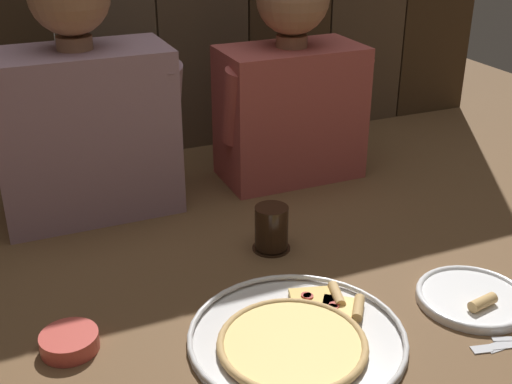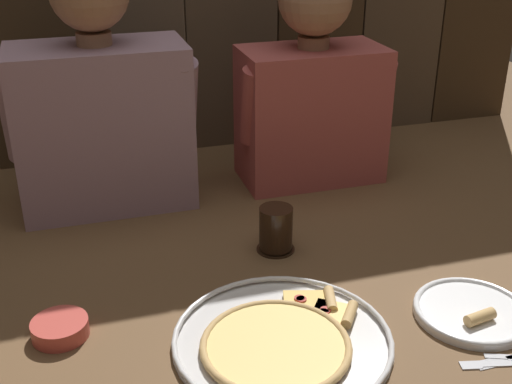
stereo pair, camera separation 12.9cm
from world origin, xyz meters
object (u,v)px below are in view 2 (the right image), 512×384
Objects in this scene: dipping_bowl at (60,328)px; diner_left at (100,99)px; pizza_tray at (282,340)px; dinner_plate at (472,311)px; drinking_glass at (276,230)px; diner_right at (312,82)px.

diner_left is at bearing 75.16° from dipping_bowl.
diner_left is at bearing 108.94° from pizza_tray.
pizza_tray is 0.37m from dinner_plate.
pizza_tray is 1.81× the size of dinner_plate.
diner_left reaches higher than dipping_bowl.
diner_left is (-0.32, 0.35, 0.22)m from drinking_glass.
dipping_bowl is at bearing -142.01° from diner_right.
diner_right reaches higher than drinking_glass.
dipping_bowl is at bearing -104.84° from diner_left.
dinner_plate is 0.95m from diner_left.
pizza_tray is 0.33m from drinking_glass.
diner_right is (0.31, 0.67, 0.26)m from pizza_tray.
dipping_bowl is at bearing -159.12° from drinking_glass.
diner_left is 1.06× the size of diner_right.
dipping_bowl is (-0.74, 0.16, 0.01)m from dinner_plate.
diner_left reaches higher than dinner_plate.
drinking_glass is 0.18× the size of diner_right.
diner_left is (0.14, 0.53, 0.25)m from dipping_bowl.
dipping_bowl is 0.60m from diner_left.
dipping_bowl is 0.18× the size of diner_right.
dipping_bowl is at bearing 167.65° from dinner_plate.
drinking_glass is 0.50m from dipping_bowl.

